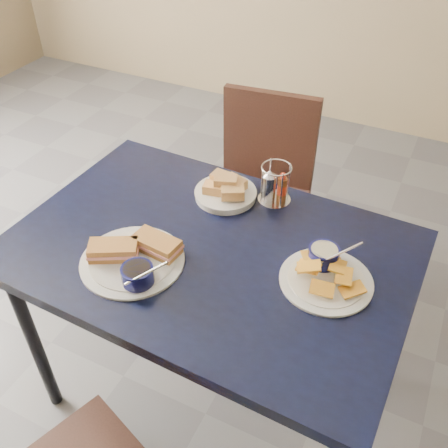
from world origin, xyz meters
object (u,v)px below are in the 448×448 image
at_px(plantain_plate, 325,270).
at_px(condiment_caddy, 274,186).
at_px(dining_table, 210,263).
at_px(sandwich_plate, 135,257).
at_px(chair_far, 264,181).
at_px(bread_basket, 226,190).

distance_m(plantain_plate, condiment_caddy, 0.38).
xyz_separation_m(dining_table, sandwich_plate, (-0.16, -0.16, 0.09)).
height_order(chair_far, bread_basket, chair_far).
distance_m(sandwich_plate, bread_basket, 0.41).
relative_size(dining_table, condiment_caddy, 9.00).
distance_m(chair_far, sandwich_plate, 0.93).
bearing_deg(bread_basket, condiment_caddy, 20.84).
xyz_separation_m(sandwich_plate, plantain_plate, (0.51, 0.19, -0.00)).
distance_m(dining_table, bread_basket, 0.27).
height_order(dining_table, chair_far, chair_far).
bearing_deg(sandwich_plate, chair_far, 86.76).
distance_m(chair_far, bread_basket, 0.56).
bearing_deg(plantain_plate, dining_table, -174.01).
bearing_deg(chair_far, plantain_plate, -56.44).
bearing_deg(dining_table, chair_far, 98.65).
distance_m(sandwich_plate, plantain_plate, 0.54).
bearing_deg(condiment_caddy, plantain_plate, -45.57).
relative_size(plantain_plate, bread_basket, 1.27).
xyz_separation_m(dining_table, chair_far, (-0.11, 0.73, -0.18)).
bearing_deg(chair_far, condiment_caddy, -65.16).
height_order(chair_far, condiment_caddy, condiment_caddy).
relative_size(sandwich_plate, condiment_caddy, 2.33).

